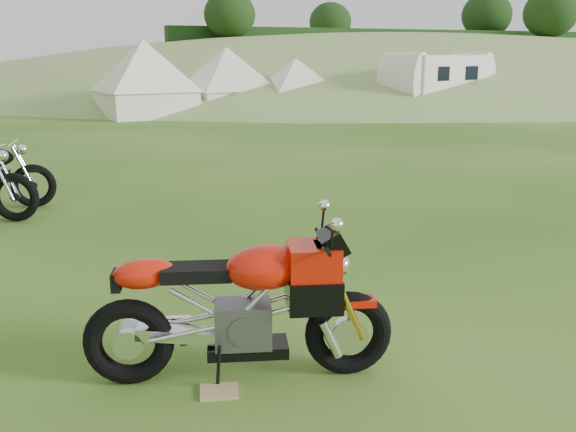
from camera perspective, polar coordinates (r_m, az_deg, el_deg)
name	(u,v)px	position (r m, az deg, el deg)	size (l,w,h in m)	color
ground	(308,286)	(6.60, 1.78, -6.26)	(120.00, 120.00, 0.00)	#254E10
hillside	(394,85)	(52.83, 9.37, 11.40)	(80.00, 64.00, 8.00)	#7F9F51
hedgerow	(394,85)	(52.83, 9.37, 11.40)	(36.00, 1.20, 8.60)	#143311
sport_motorcycle	(240,296)	(4.60, -4.33, -7.11)	(2.11, 0.53, 1.27)	red
plywood_board	(219,391)	(4.68, -6.14, -15.24)	(0.27, 0.21, 0.02)	tan
tent_left	(145,80)	(25.66, -12.60, 11.73)	(3.22, 3.22, 2.79)	white
tent_mid	(227,80)	(26.92, -5.45, 11.93)	(3.05, 3.05, 2.64)	silver
tent_right	(296,84)	(26.81, 0.68, 11.68)	(2.72, 2.72, 2.36)	white
caravan	(437,83)	(27.52, 13.15, 11.41)	(5.07, 2.27, 2.37)	white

